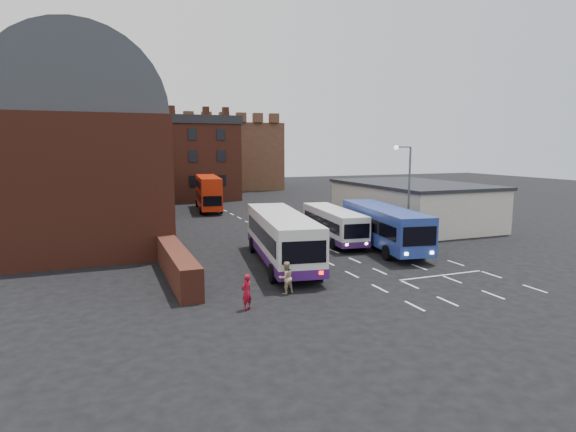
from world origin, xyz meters
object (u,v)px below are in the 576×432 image
object	(u,v)px
bus_red_double	(208,192)
street_lamp	(406,186)
bus_white_inbound	(333,222)
bus_white_outbound	(281,235)
pedestrian_red	(247,292)
bus_blue	(383,224)
pedestrian_beige	(286,278)

from	to	relation	value
bus_red_double	street_lamp	size ratio (longest dim) A/B	1.35
bus_white_inbound	street_lamp	distance (m)	6.60
bus_white_outbound	bus_red_double	bearing A→B (deg)	96.64
street_lamp	pedestrian_red	bearing A→B (deg)	-147.76
bus_white_outbound	bus_red_double	size ratio (longest dim) A/B	1.19
bus_blue	bus_white_outbound	bearing A→B (deg)	20.49
bus_white_outbound	street_lamp	distance (m)	11.97
bus_white_inbound	bus_red_double	size ratio (longest dim) A/B	0.95
bus_red_double	bus_white_inbound	bearing A→B (deg)	110.29
bus_blue	pedestrian_red	xyz separation A→B (m)	(-13.90, -9.74, -1.02)
street_lamp	pedestrian_red	xyz separation A→B (m)	(-16.22, -10.23, -3.91)
pedestrian_beige	pedestrian_red	bearing A→B (deg)	22.71
bus_blue	street_lamp	world-z (taller)	street_lamp
pedestrian_red	street_lamp	bearing A→B (deg)	178.99
bus_white_inbound	pedestrian_beige	bearing A→B (deg)	60.21
bus_white_inbound	pedestrian_red	xyz separation A→B (m)	(-11.53, -13.61, -0.72)
pedestrian_red	bus_white_inbound	bearing A→B (deg)	-163.52
bus_blue	bus_white_inbound	bearing A→B (deg)	-49.14
street_lamp	bus_white_inbound	bearing A→B (deg)	144.21
bus_white_outbound	pedestrian_red	bearing A→B (deg)	-111.93
street_lamp	pedestrian_beige	xyz separation A→B (m)	(-13.53, -8.55, -3.90)
bus_red_double	bus_white_outbound	bearing A→B (deg)	94.60
pedestrian_red	pedestrian_beige	world-z (taller)	pedestrian_beige
bus_white_inbound	pedestrian_red	size ratio (longest dim) A/B	5.77
pedestrian_red	pedestrian_beige	distance (m)	3.17
street_lamp	bus_blue	bearing A→B (deg)	-168.17
bus_white_inbound	street_lamp	xyz separation A→B (m)	(4.69, -3.38, 3.18)
bus_white_inbound	pedestrian_red	distance (m)	17.85
pedestrian_beige	bus_red_double	bearing A→B (deg)	-104.76
bus_blue	pedestrian_beige	xyz separation A→B (m)	(-11.20, -8.06, -1.01)
bus_white_inbound	pedestrian_red	world-z (taller)	bus_white_inbound
bus_white_outbound	pedestrian_beige	xyz separation A→B (m)	(-2.11, -6.28, -1.12)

